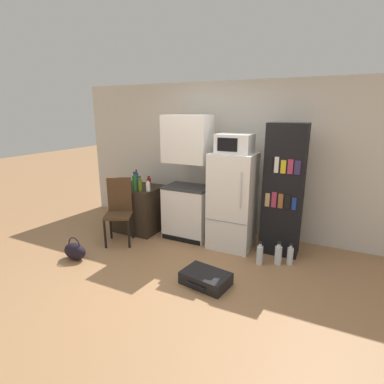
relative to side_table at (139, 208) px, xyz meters
name	(u,v)px	position (x,y,z in m)	size (l,w,h in m)	color
ground_plane	(177,283)	(1.46, -1.26, -0.39)	(24.00, 24.00, 0.00)	#A3754C
wall_back	(244,160)	(1.66, 0.74, 0.87)	(6.40, 0.10, 2.53)	beige
side_table	(139,208)	(0.00, 0.00, 0.00)	(0.79, 0.69, 0.78)	#2D2319
kitchen_hutch	(188,183)	(0.93, 0.09, 0.54)	(0.74, 0.52, 2.00)	white
refrigerator	(233,201)	(1.71, 0.06, 0.34)	(0.65, 0.59, 1.47)	white
microwave	(235,144)	(1.71, 0.06, 1.21)	(0.51, 0.38, 0.27)	silver
bookshelf	(283,191)	(2.42, 0.18, 0.56)	(0.54, 0.35, 1.91)	black
bottle_olive_oil	(140,185)	(0.21, -0.22, 0.50)	(0.07, 0.07, 0.25)	#566619
bottle_ketchup_red	(149,182)	(0.14, 0.14, 0.47)	(0.08, 0.08, 0.18)	#AD1914
bottle_green_tall	(135,183)	(0.12, -0.24, 0.52)	(0.08, 0.08, 0.32)	#1E6028
bottle_amber_beer	(148,186)	(0.24, -0.06, 0.45)	(0.06, 0.06, 0.14)	brown
bottle_milk_white	(148,186)	(0.33, -0.16, 0.47)	(0.07, 0.07, 0.20)	white
bottle_blue_soda	(137,178)	(-0.15, 0.17, 0.50)	(0.06, 0.06, 0.26)	#1E47A3
chair	(119,206)	(0.02, -0.55, 0.21)	(0.54, 0.54, 1.04)	black
suitcase_large_flat	(206,278)	(1.79, -1.12, -0.31)	(0.62, 0.47, 0.15)	black
handbag	(75,251)	(-0.15, -1.35, -0.27)	(0.36, 0.20, 0.33)	black
water_bottle_front	(260,254)	(2.25, -0.33, -0.25)	(0.09, 0.09, 0.34)	silver
water_bottle_middle	(278,255)	(2.48, -0.21, -0.25)	(0.10, 0.10, 0.33)	silver
water_bottle_back	(290,255)	(2.63, -0.14, -0.26)	(0.08, 0.08, 0.31)	silver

